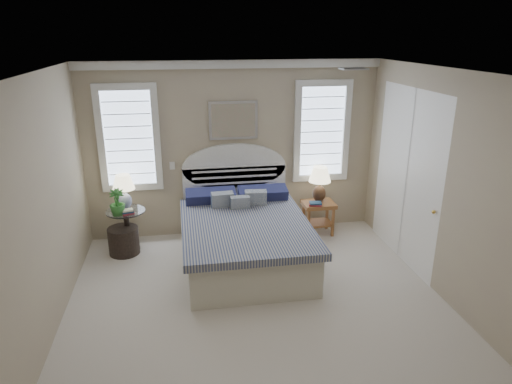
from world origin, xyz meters
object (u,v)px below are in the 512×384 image
at_px(side_table_left, 127,226).
at_px(lamp_right, 320,180).
at_px(lamp_left, 124,188).
at_px(bed, 244,235).
at_px(floor_pot, 124,241).
at_px(nightstand_right, 318,211).

distance_m(side_table_left, lamp_right, 3.02).
xyz_separation_m(side_table_left, lamp_left, (-0.00, 0.08, 0.56)).
distance_m(bed, lamp_right, 1.60).
height_order(bed, floor_pot, bed).
height_order(bed, nightstand_right, bed).
height_order(side_table_left, nightstand_right, side_table_left).
distance_m(nightstand_right, lamp_right, 0.50).
height_order(nightstand_right, floor_pot, nightstand_right).
relative_size(bed, side_table_left, 3.61).
distance_m(floor_pot, lamp_right, 3.11).
bearing_deg(side_table_left, nightstand_right, 1.94).
xyz_separation_m(side_table_left, nightstand_right, (2.95, 0.10, -0.00)).
xyz_separation_m(floor_pot, lamp_left, (0.05, 0.19, 0.75)).
distance_m(bed, nightstand_right, 1.47).
relative_size(floor_pot, lamp_right, 0.77).
bearing_deg(lamp_right, floor_pot, -174.86).
relative_size(side_table_left, nightstand_right, 1.19).
distance_m(floor_pot, lamp_left, 0.77).
xyz_separation_m(bed, lamp_left, (-1.65, 0.68, 0.56)).
relative_size(floor_pot, lamp_left, 0.84).
xyz_separation_m(nightstand_right, lamp_left, (-2.95, -0.02, 0.56)).
relative_size(bed, nightstand_right, 4.29).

